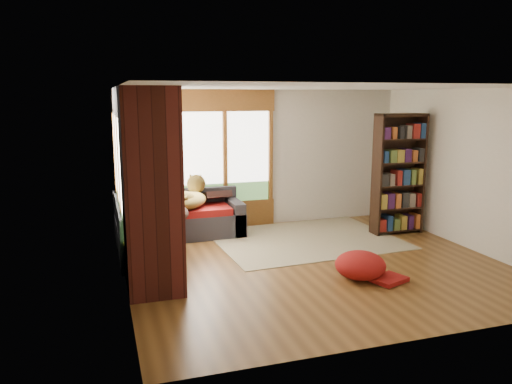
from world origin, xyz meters
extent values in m
plane|color=brown|center=(0.00, 0.00, 0.00)|extent=(5.50, 5.50, 0.00)
plane|color=white|center=(0.00, 0.00, 2.60)|extent=(5.50, 5.50, 0.00)
cube|color=silver|center=(0.00, 2.50, 1.30)|extent=(5.50, 0.04, 2.60)
cube|color=silver|center=(0.00, -2.50, 1.30)|extent=(5.50, 0.04, 2.60)
cube|color=silver|center=(-2.75, 0.00, 1.30)|extent=(0.04, 5.00, 2.60)
cube|color=silver|center=(2.75, 0.00, 1.30)|extent=(0.04, 5.00, 2.60)
cube|color=brown|center=(-1.20, 2.47, 1.35)|extent=(2.82, 0.10, 1.90)
cube|color=white|center=(-1.20, 2.47, 1.35)|extent=(2.54, 0.09, 1.62)
cube|color=brown|center=(-2.72, 1.20, 1.35)|extent=(0.10, 2.62, 1.90)
cube|color=white|center=(-2.72, 1.20, 1.35)|extent=(0.09, 2.36, 1.62)
cube|color=#7D9A65|center=(-2.69, 2.03, 1.75)|extent=(0.03, 0.72, 0.90)
cube|color=#471914|center=(-2.40, -0.35, 1.30)|extent=(0.70, 0.70, 2.60)
cube|color=#28272E|center=(-1.65, 2.05, 0.21)|extent=(2.20, 0.90, 0.42)
cube|color=#28272E|center=(-1.65, 2.40, 0.61)|extent=(2.20, 0.20, 0.38)
cube|color=#28272E|center=(-0.65, 2.05, 0.30)|extent=(0.20, 0.90, 0.60)
cube|color=maroon|center=(-1.75, 1.93, 0.48)|extent=(1.90, 0.66, 0.12)
cube|color=#28272E|center=(-2.30, 1.40, 0.21)|extent=(0.90, 2.20, 0.42)
cube|color=#28272E|center=(-2.65, 1.40, 0.61)|extent=(0.20, 2.20, 0.38)
cube|color=#28272E|center=(-2.30, 0.40, 0.30)|extent=(0.90, 0.20, 0.60)
cube|color=maroon|center=(-2.18, 1.05, 0.48)|extent=(0.66, 1.20, 0.12)
cube|color=maroon|center=(-2.18, 2.00, 0.48)|extent=(0.66, 0.66, 0.12)
cube|color=beige|center=(0.38, 1.24, 0.01)|extent=(3.22, 2.53, 0.01)
cube|color=black|center=(2.59, 1.15, 1.09)|extent=(0.04, 0.31, 2.18)
cube|color=black|center=(1.69, 1.15, 1.09)|extent=(0.04, 0.31, 2.18)
cube|color=black|center=(2.14, 1.30, 1.09)|extent=(0.93, 0.02, 2.18)
cube|color=black|center=(2.14, 1.15, 0.06)|extent=(0.85, 0.29, 0.03)
cube|color=black|center=(2.14, 1.15, 0.48)|extent=(0.85, 0.29, 0.03)
cube|color=black|center=(2.14, 1.15, 0.89)|extent=(0.85, 0.29, 0.03)
cube|color=black|center=(2.14, 1.15, 1.31)|extent=(0.85, 0.29, 0.03)
cube|color=black|center=(2.14, 1.15, 1.72)|extent=(0.85, 0.29, 0.03)
cube|color=black|center=(2.14, 1.15, 2.14)|extent=(0.85, 0.29, 0.03)
cube|color=#726659|center=(2.14, 1.13, 1.09)|extent=(0.81, 0.23, 2.02)
ellipsoid|color=maroon|center=(0.35, -0.74, 0.20)|extent=(0.92, 0.92, 0.38)
ellipsoid|color=brown|center=(-1.54, 1.93, 0.75)|extent=(0.92, 0.99, 0.28)
sphere|color=brown|center=(-1.37, 2.17, 0.88)|extent=(0.47, 0.47, 0.34)
cone|color=brown|center=(-1.40, 2.13, 1.01)|extent=(0.17, 0.17, 0.15)
ellipsoid|color=black|center=(-1.94, 1.10, 0.72)|extent=(0.51, 0.76, 0.25)
sphere|color=black|center=(-1.92, 1.37, 0.84)|extent=(0.31, 0.31, 0.30)
cone|color=black|center=(-1.93, 1.32, 0.95)|extent=(0.11, 0.11, 0.13)
cube|color=#32201D|center=(-0.95, 2.26, 0.79)|extent=(0.45, 0.12, 0.45)
cube|color=#32201D|center=(-1.55, 2.26, 0.79)|extent=(0.45, 0.12, 0.45)
cube|color=#32201D|center=(-2.48, 1.80, 0.79)|extent=(0.45, 0.12, 0.45)
cube|color=#32201D|center=(-2.48, 0.70, 0.79)|extent=(0.45, 0.12, 0.45)
camera|label=1|loc=(-3.00, -6.55, 2.48)|focal=35.00mm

